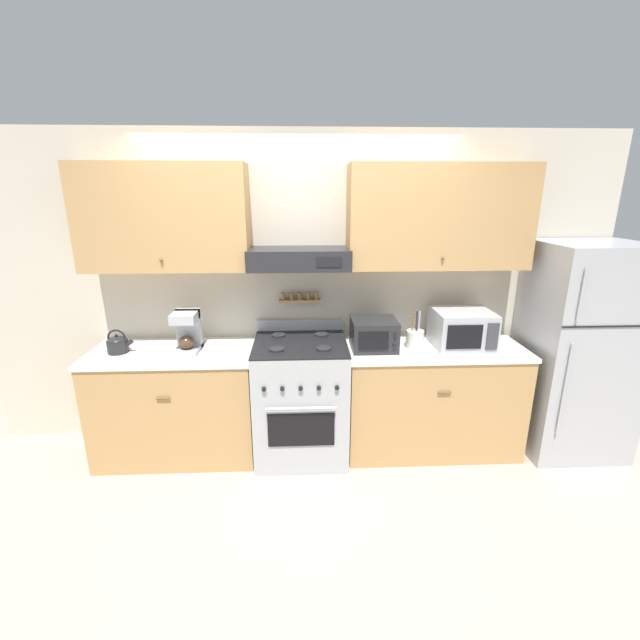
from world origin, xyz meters
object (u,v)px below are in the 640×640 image
at_px(refrigerator, 577,350).
at_px(coffee_maker, 187,330).
at_px(tea_kettle, 118,344).
at_px(microwave, 462,329).
at_px(stove_range, 301,398).
at_px(utensil_crock, 415,339).
at_px(toaster_oven, 374,334).

height_order(refrigerator, coffee_maker, refrigerator).
height_order(refrigerator, tea_kettle, refrigerator).
xyz_separation_m(tea_kettle, coffee_maker, (0.53, 0.03, 0.09)).
bearing_deg(refrigerator, microwave, 177.93).
bearing_deg(refrigerator, tea_kettle, 179.74).
distance_m(stove_range, utensil_crock, 1.03).
relative_size(tea_kettle, utensil_crock, 0.68).
distance_m(tea_kettle, coffee_maker, 0.54).
height_order(tea_kettle, microwave, microwave).
height_order(coffee_maker, utensil_crock, coffee_maker).
distance_m(coffee_maker, toaster_oven, 1.45).
relative_size(coffee_maker, microwave, 0.71).
xyz_separation_m(refrigerator, microwave, (-0.95, 0.03, 0.18)).
relative_size(refrigerator, coffee_maker, 5.48).
relative_size(stove_range, microwave, 2.37).
distance_m(refrigerator, coffee_maker, 3.11).
distance_m(stove_range, refrigerator, 2.26).
distance_m(utensil_crock, toaster_oven, 0.33).
relative_size(tea_kettle, coffee_maker, 0.64).
height_order(coffee_maker, microwave, coffee_maker).
relative_size(refrigerator, utensil_crock, 5.81).
bearing_deg(refrigerator, stove_range, 179.93).
xyz_separation_m(tea_kettle, microwave, (2.67, 0.02, 0.08)).
bearing_deg(tea_kettle, stove_range, -0.57).
distance_m(tea_kettle, microwave, 2.68).
distance_m(refrigerator, microwave, 0.97).
distance_m(microwave, toaster_oven, 0.70).
bearing_deg(utensil_crock, tea_kettle, -180.00).
bearing_deg(stove_range, tea_kettle, 179.43).
height_order(stove_range, utensil_crock, utensil_crock).
xyz_separation_m(stove_range, utensil_crock, (0.90, 0.01, 0.49)).
distance_m(coffee_maker, microwave, 2.15).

